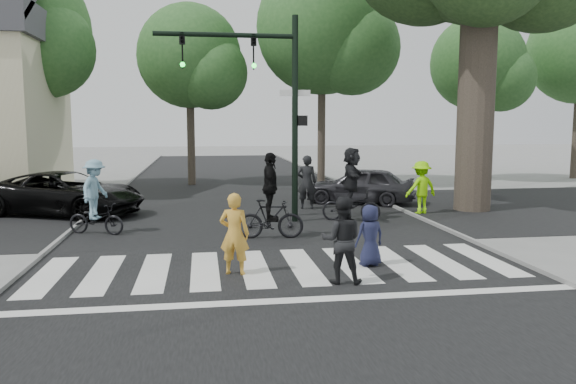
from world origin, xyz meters
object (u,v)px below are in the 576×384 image
Objects in this scene: pedestrian_woman at (234,234)px; pedestrian_child at (370,235)px; cyclist_mid at (270,204)px; traffic_signal at (266,89)px; pedestrian_adult at (342,240)px; cyclist_left at (95,202)px; car_grey at (360,185)px; cyclist_right at (352,188)px; car_suv at (66,193)px.

pedestrian_woman is 2.81m from pedestrian_child.
pedestrian_child is at bearing -60.91° from cyclist_mid.
traffic_signal is at bearing 85.71° from cyclist_mid.
pedestrian_adult is at bearing -84.42° from traffic_signal.
cyclist_mid is at bearing -64.92° from pedestrian_adult.
cyclist_left reaches higher than car_grey.
pedestrian_child is 0.58× the size of cyclist_right.
cyclist_right reaches higher than pedestrian_adult.
cyclist_mid is 0.56× the size of car_grey.
cyclist_mid reaches higher than pedestrian_adult.
cyclist_mid reaches higher than car_suv.
traffic_signal reaches higher than car_grey.
cyclist_mid is (-0.81, 4.15, 0.10)m from pedestrian_adult.
pedestrian_woman is 9.32m from car_suv.
traffic_signal is at bearing 13.16° from cyclist_left.
pedestrian_adult is 0.32× the size of car_suv.
car_suv is at bearing 159.48° from traffic_signal.
cyclist_right is at bearing -92.69° from pedestrian_adult.
pedestrian_adult is at bearing 6.95° from car_grey.
cyclist_right is (2.54, -0.15, -2.91)m from traffic_signal.
pedestrian_woman is 0.41× the size of car_grey.
cyclist_right is at bearing -81.04° from car_suv.
pedestrian_adult reaches higher than car_grey.
traffic_signal is at bearing -23.77° from car_grey.
pedestrian_adult is at bearing -106.75° from cyclist_right.
pedestrian_adult is 11.13m from car_suv.
traffic_signal reaches higher than cyclist_mid.
pedestrian_adult is 0.81× the size of cyclist_left.
pedestrian_adult reaches higher than car_suv.
pedestrian_woman is 6.66m from cyclist_right.
traffic_signal reaches higher than pedestrian_woman.
cyclist_left reaches higher than pedestrian_woman.
cyclist_right reaches higher than pedestrian_woman.
cyclist_mid reaches higher than car_grey.
car_suv is (-6.18, 2.31, -3.20)m from traffic_signal.
car_suv reaches higher than pedestrian_child.
cyclist_left is 0.90× the size of cyclist_right.
traffic_signal is at bearing -88.52° from pedestrian_child.
pedestrian_woman is 0.81× the size of cyclist_left.
pedestrian_adult is at bearing -117.51° from car_suv.
car_grey is at bearing 27.69° from cyclist_left.
car_suv is at bearing 114.00° from cyclist_left.
traffic_signal is 5.67m from cyclist_left.
pedestrian_adult is 6.62m from cyclist_right.
cyclist_mid is (-1.69, 3.04, 0.26)m from pedestrian_child.
cyclist_left is (-6.18, 4.28, 0.22)m from pedestrian_child.
pedestrian_woman is at bearing -9.61° from pedestrian_child.
traffic_signal is 1.20× the size of car_suv.
cyclist_mid is (-0.18, -2.34, -3.00)m from traffic_signal.
cyclist_right reaches higher than car_grey.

